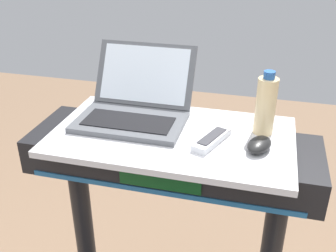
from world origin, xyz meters
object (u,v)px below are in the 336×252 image
at_px(tv_remote, 212,139).
at_px(computer_mouse, 259,145).
at_px(laptop, 135,105).
at_px(water_bottle, 266,105).

bearing_deg(tv_remote, computer_mouse, -3.75).
xyz_separation_m(computer_mouse, tv_remote, (-0.14, 0.01, -0.01)).
height_order(laptop, water_bottle, laptop).
bearing_deg(water_bottle, tv_remote, -143.75).
xyz_separation_m(computer_mouse, water_bottle, (0.01, 0.11, 0.07)).
bearing_deg(tv_remote, water_bottle, 36.25).
bearing_deg(computer_mouse, laptop, -176.16).
distance_m(laptop, computer_mouse, 0.42).
relative_size(laptop, water_bottle, 1.73).
distance_m(laptop, tv_remote, 0.29).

